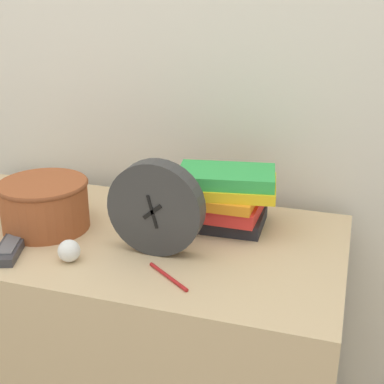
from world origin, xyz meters
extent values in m
cube|color=silver|center=(0.00, 0.64, 1.20)|extent=(6.00, 0.04, 2.40)
cube|color=tan|center=(0.00, 0.28, 0.37)|extent=(1.11, 0.57, 0.73)
cylinder|color=#333333|center=(0.13, 0.22, 0.84)|extent=(0.22, 0.05, 0.22)
cylinder|color=white|center=(0.13, 0.21, 0.84)|extent=(0.19, 0.01, 0.19)
cube|color=black|center=(0.13, 0.20, 0.84)|extent=(0.05, 0.01, 0.04)
cube|color=black|center=(0.13, 0.20, 0.84)|extent=(0.03, 0.01, 0.08)
cylinder|color=black|center=(0.13, 0.20, 0.84)|extent=(0.01, 0.01, 0.01)
cube|color=#232328|center=(0.23, 0.41, 0.75)|extent=(0.22, 0.16, 0.04)
cube|color=red|center=(0.24, 0.40, 0.79)|extent=(0.18, 0.16, 0.03)
cube|color=orange|center=(0.23, 0.39, 0.82)|extent=(0.18, 0.14, 0.03)
cube|color=yellow|center=(0.25, 0.41, 0.84)|extent=(0.25, 0.20, 0.03)
cube|color=green|center=(0.25, 0.40, 0.87)|extent=(0.26, 0.18, 0.03)
cylinder|color=#994C28|center=(-0.19, 0.26, 0.80)|extent=(0.22, 0.22, 0.12)
torus|color=brown|center=(-0.19, 0.26, 0.85)|extent=(0.22, 0.22, 0.01)
cube|color=#333338|center=(-0.20, 0.14, 0.74)|extent=(0.11, 0.20, 0.02)
cube|color=#59595E|center=(-0.20, 0.14, 0.76)|extent=(0.08, 0.15, 0.00)
sphere|color=white|center=(-0.04, 0.12, 0.76)|extent=(0.05, 0.05, 0.05)
cylinder|color=#B21E1E|center=(0.19, 0.12, 0.74)|extent=(0.11, 0.09, 0.01)
camera|label=1|loc=(0.54, -0.81, 1.32)|focal=50.00mm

